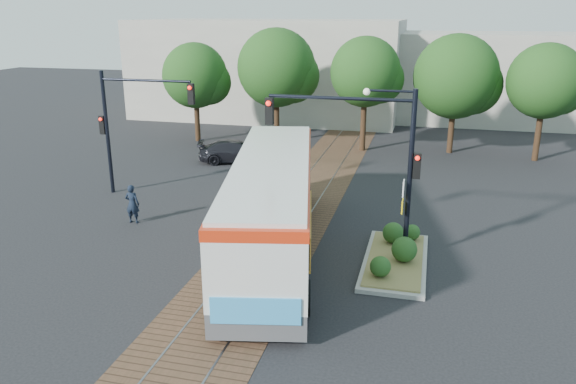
{
  "coord_description": "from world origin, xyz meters",
  "views": [
    {
      "loc": [
        5.61,
        -19.77,
        8.62
      ],
      "look_at": [
        0.23,
        1.36,
        1.6
      ],
      "focal_mm": 35.0,
      "sensor_mm": 36.0,
      "label": 1
    }
  ],
  "objects_px": {
    "city_bus": "(272,201)",
    "traffic_island": "(396,254)",
    "signal_pole_main": "(375,148)",
    "signal_pole_left": "(127,117)",
    "parked_car": "(236,151)",
    "officer": "(132,204)"
  },
  "relations": [
    {
      "from": "city_bus",
      "to": "signal_pole_left",
      "type": "xyz_separation_m",
      "value": [
        -8.56,
        4.89,
        1.91
      ]
    },
    {
      "from": "traffic_island",
      "to": "parked_car",
      "type": "distance_m",
      "value": 15.85
    },
    {
      "from": "officer",
      "to": "parked_car",
      "type": "bearing_deg",
      "value": -96.98
    },
    {
      "from": "officer",
      "to": "signal_pole_left",
      "type": "bearing_deg",
      "value": -63.07
    },
    {
      "from": "city_bus",
      "to": "traffic_island",
      "type": "distance_m",
      "value": 4.9
    },
    {
      "from": "traffic_island",
      "to": "parked_car",
      "type": "height_order",
      "value": "parked_car"
    },
    {
      "from": "traffic_island",
      "to": "signal_pole_left",
      "type": "relative_size",
      "value": 0.87
    },
    {
      "from": "city_bus",
      "to": "signal_pole_main",
      "type": "relative_size",
      "value": 2.23
    },
    {
      "from": "traffic_island",
      "to": "signal_pole_left",
      "type": "xyz_separation_m",
      "value": [
        -13.19,
        4.89,
        3.54
      ]
    },
    {
      "from": "signal_pole_left",
      "to": "city_bus",
      "type": "bearing_deg",
      "value": -29.74
    },
    {
      "from": "signal_pole_main",
      "to": "officer",
      "type": "xyz_separation_m",
      "value": [
        -10.22,
        1.2,
        -3.31
      ]
    },
    {
      "from": "signal_pole_main",
      "to": "officer",
      "type": "distance_m",
      "value": 10.81
    },
    {
      "from": "parked_car",
      "to": "signal_pole_left",
      "type": "bearing_deg",
      "value": 140.0
    },
    {
      "from": "traffic_island",
      "to": "officer",
      "type": "bearing_deg",
      "value": 173.41
    },
    {
      "from": "officer",
      "to": "traffic_island",
      "type": "bearing_deg",
      "value": 171.14
    },
    {
      "from": "signal_pole_main",
      "to": "parked_car",
      "type": "xyz_separation_m",
      "value": [
        -9.33,
        11.96,
        -3.5
      ]
    },
    {
      "from": "city_bus",
      "to": "parked_car",
      "type": "bearing_deg",
      "value": 103.19
    },
    {
      "from": "signal_pole_main",
      "to": "signal_pole_left",
      "type": "bearing_deg",
      "value": 158.55
    },
    {
      "from": "city_bus",
      "to": "signal_pole_main",
      "type": "bearing_deg",
      "value": -10.59
    },
    {
      "from": "signal_pole_left",
      "to": "traffic_island",
      "type": "bearing_deg",
      "value": -20.36
    },
    {
      "from": "officer",
      "to": "parked_car",
      "type": "xyz_separation_m",
      "value": [
        0.89,
        10.76,
        -0.19
      ]
    },
    {
      "from": "traffic_island",
      "to": "officer",
      "type": "distance_m",
      "value": 11.26
    }
  ]
}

